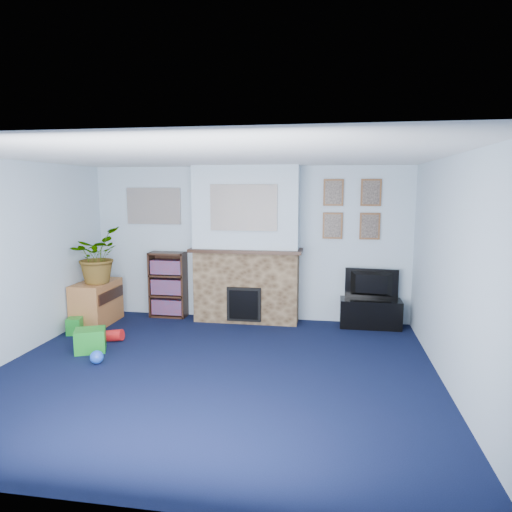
% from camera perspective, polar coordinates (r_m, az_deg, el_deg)
% --- Properties ---
extents(floor, '(5.00, 4.50, 0.01)m').
position_cam_1_polar(floor, '(5.35, -5.31, -14.22)').
color(floor, black).
rests_on(floor, ground).
extents(ceiling, '(5.00, 4.50, 0.01)m').
position_cam_1_polar(ceiling, '(4.95, -5.69, 12.35)').
color(ceiling, white).
rests_on(ceiling, wall_back).
extents(wall_back, '(5.00, 0.04, 2.40)m').
position_cam_1_polar(wall_back, '(7.19, -0.92, 1.57)').
color(wall_back, '#AEC2D2').
rests_on(wall_back, ground).
extents(wall_front, '(5.00, 0.04, 2.40)m').
position_cam_1_polar(wall_front, '(2.95, -16.81, -8.82)').
color(wall_front, '#AEC2D2').
rests_on(wall_front, ground).
extents(wall_left, '(0.04, 4.50, 2.40)m').
position_cam_1_polar(wall_left, '(6.14, -28.67, -0.64)').
color(wall_left, '#AEC2D2').
rests_on(wall_left, ground).
extents(wall_right, '(0.04, 4.50, 2.40)m').
position_cam_1_polar(wall_right, '(5.00, 23.41, -2.14)').
color(wall_right, '#AEC2D2').
rests_on(wall_right, ground).
extents(chimney_breast, '(1.72, 0.50, 2.40)m').
position_cam_1_polar(chimney_breast, '(6.99, -1.22, 1.24)').
color(chimney_breast, brown).
rests_on(chimney_breast, ground).
extents(collage_main, '(1.00, 0.03, 0.68)m').
position_cam_1_polar(collage_main, '(6.74, -1.57, 6.06)').
color(collage_main, gray).
rests_on(collage_main, chimney_breast).
extents(collage_left, '(0.90, 0.03, 0.58)m').
position_cam_1_polar(collage_left, '(7.56, -12.66, 6.12)').
color(collage_left, gray).
rests_on(collage_left, wall_back).
extents(portrait_tl, '(0.30, 0.03, 0.40)m').
position_cam_1_polar(portrait_tl, '(7.01, 9.65, 7.83)').
color(portrait_tl, brown).
rests_on(portrait_tl, wall_back).
extents(portrait_tr, '(0.30, 0.03, 0.40)m').
position_cam_1_polar(portrait_tr, '(7.03, 14.18, 7.70)').
color(portrait_tr, brown).
rests_on(portrait_tr, wall_back).
extents(portrait_bl, '(0.30, 0.03, 0.40)m').
position_cam_1_polar(portrait_bl, '(7.03, 9.55, 3.76)').
color(portrait_bl, brown).
rests_on(portrait_bl, wall_back).
extents(portrait_br, '(0.30, 0.03, 0.40)m').
position_cam_1_polar(portrait_br, '(7.05, 14.03, 3.64)').
color(portrait_br, brown).
rests_on(portrait_br, wall_back).
extents(tv_stand, '(0.89, 0.38, 0.42)m').
position_cam_1_polar(tv_stand, '(7.07, 14.10, -6.85)').
color(tv_stand, black).
rests_on(tv_stand, ground).
extents(television, '(0.79, 0.19, 0.45)m').
position_cam_1_polar(television, '(7.00, 14.21, -3.46)').
color(television, black).
rests_on(television, tv_stand).
extents(bookshelf, '(0.58, 0.28, 1.05)m').
position_cam_1_polar(bookshelf, '(7.51, -10.90, -3.70)').
color(bookshelf, black).
rests_on(bookshelf, ground).
extents(sideboard, '(0.47, 0.84, 0.65)m').
position_cam_1_polar(sideboard, '(7.42, -19.29, -5.36)').
color(sideboard, '#A86736').
rests_on(sideboard, ground).
extents(potted_plant, '(0.77, 0.85, 0.83)m').
position_cam_1_polar(potted_plant, '(7.22, -19.41, 0.06)').
color(potted_plant, '#26661E').
rests_on(potted_plant, sideboard).
extents(mantel_clock, '(0.09, 0.06, 0.13)m').
position_cam_1_polar(mantel_clock, '(6.95, -1.41, 1.49)').
color(mantel_clock, gold).
rests_on(mantel_clock, chimney_breast).
extents(mantel_candle, '(0.04, 0.04, 0.14)m').
position_cam_1_polar(mantel_candle, '(6.89, 1.50, 1.52)').
color(mantel_candle, '#B2BFC6').
rests_on(mantel_candle, chimney_breast).
extents(mantel_teddy, '(0.13, 0.13, 0.13)m').
position_cam_1_polar(mantel_teddy, '(7.05, -5.16, 1.52)').
color(mantel_teddy, gray).
rests_on(mantel_teddy, chimney_breast).
extents(mantel_can, '(0.06, 0.06, 0.13)m').
position_cam_1_polar(mantel_can, '(6.85, 4.58, 1.29)').
color(mantel_can, '#198C26').
rests_on(mantel_can, chimney_breast).
extents(green_crate, '(0.45, 0.42, 0.29)m').
position_cam_1_polar(green_crate, '(6.26, -20.00, -9.93)').
color(green_crate, '#198C26').
rests_on(green_crate, ground).
extents(toy_ball, '(0.16, 0.16, 0.16)m').
position_cam_1_polar(toy_ball, '(5.84, -19.29, -11.75)').
color(toy_ball, blue).
rests_on(toy_ball, ground).
extents(toy_block, '(0.24, 0.24, 0.24)m').
position_cam_1_polar(toy_block, '(7.06, -21.73, -8.20)').
color(toy_block, '#198C26').
rests_on(toy_block, ground).
extents(toy_tube, '(0.35, 0.16, 0.20)m').
position_cam_1_polar(toy_tube, '(6.61, -17.68, -9.48)').
color(toy_tube, red).
rests_on(toy_tube, ground).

